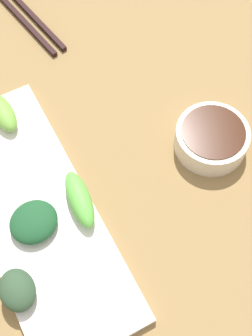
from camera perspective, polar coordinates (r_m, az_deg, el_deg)
name	(u,v)px	position (r m, az deg, el deg)	size (l,w,h in m)	color
tabletop	(109,197)	(0.65, -2.08, -3.51)	(2.10, 2.10, 0.02)	olive
sauce_bowl	(211,137)	(0.67, 10.29, 3.66)	(0.10, 0.10, 0.04)	silver
serving_plate	(36,212)	(0.63, -10.88, -5.26)	(0.14, 0.39, 0.01)	white
broccoli_leafy_0	(33,221)	(0.61, -11.18, -6.30)	(0.06, 0.06, 0.02)	#1B4E29
broccoli_stalk_1	(79,198)	(0.61, -5.71, -3.65)	(0.03, 0.08, 0.03)	#5FBA46
broccoli_stalk_2	(2,112)	(0.70, -14.82, 6.58)	(0.03, 0.07, 0.02)	#70AC40
broccoli_leafy_3	(17,290)	(0.59, -13.03, -14.21)	(0.04, 0.05, 0.03)	#304B32
chopsticks	(21,11)	(0.85, -12.58, 18.05)	(0.07, 0.23, 0.01)	black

